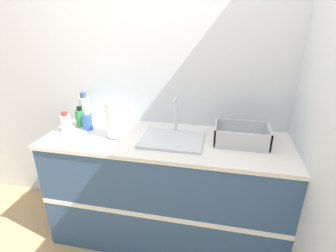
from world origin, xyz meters
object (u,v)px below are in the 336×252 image
(sink, at_px, (172,138))
(dish_rack, at_px, (241,137))
(bottle_blue, at_px, (88,121))
(bottle_clear, at_px, (85,108))
(paper_towel_roll, at_px, (115,120))
(bottle_green, at_px, (81,117))
(bottle_white_spray, at_px, (66,123))

(sink, distance_m, dish_rack, 0.50)
(dish_rack, bearing_deg, bottle_blue, 179.96)
(bottle_clear, bearing_deg, bottle_blue, -57.16)
(paper_towel_roll, height_order, bottle_green, paper_towel_roll)
(bottle_white_spray, height_order, bottle_green, same)
(paper_towel_roll, bearing_deg, dish_rack, 5.50)
(bottle_white_spray, relative_size, bottle_blue, 1.05)
(dish_rack, relative_size, bottle_blue, 2.41)
(bottle_white_spray, distance_m, bottle_green, 0.15)
(paper_towel_roll, bearing_deg, bottle_white_spray, 178.76)
(sink, distance_m, bottle_blue, 0.72)
(paper_towel_roll, xyz_separation_m, bottle_white_spray, (-0.43, 0.01, -0.07))
(paper_towel_roll, bearing_deg, bottle_clear, 146.45)
(sink, xyz_separation_m, paper_towel_roll, (-0.43, -0.02, 0.12))
(paper_towel_roll, relative_size, bottle_clear, 1.08)
(dish_rack, distance_m, bottle_green, 1.31)
(sink, bearing_deg, paper_towel_roll, -176.71)
(paper_towel_roll, height_order, bottle_white_spray, paper_towel_roll)
(bottle_clear, bearing_deg, paper_towel_roll, -33.55)
(dish_rack, distance_m, bottle_blue, 1.21)
(dish_rack, height_order, bottle_white_spray, bottle_white_spray)
(dish_rack, xyz_separation_m, bottle_white_spray, (-1.36, -0.08, 0.03))
(bottle_blue, bearing_deg, bottle_white_spray, -150.71)
(bottle_clear, bearing_deg, bottle_white_spray, -98.18)
(bottle_blue, bearing_deg, bottle_green, 148.66)
(paper_towel_roll, distance_m, bottle_blue, 0.30)
(bottle_white_spray, bearing_deg, bottle_clear, 81.82)
(bottle_clear, bearing_deg, dish_rack, -7.31)
(sink, bearing_deg, dish_rack, 7.40)
(bottle_white_spray, relative_size, bottle_clear, 0.65)
(sink, height_order, paper_towel_roll, sink)
(sink, bearing_deg, bottle_clear, 164.11)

